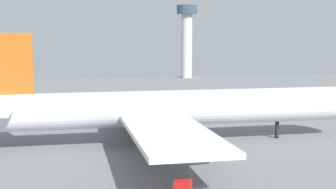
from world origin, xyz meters
TOP-DOWN VIEW (x-y plane):
  - ground_plane at (0.00, 0.00)m, footprint 275.30×275.30m
  - cargo_airplane at (-0.45, 0.00)m, footprint 68.82×61.74m
  - safety_cone_nose at (30.97, -0.85)m, footprint 0.45×0.45m
  - control_tower at (36.65, 131.98)m, footprint 9.29×9.29m

SIDE VIEW (x-z plane):
  - ground_plane at x=0.00m, z-range 0.00..0.00m
  - safety_cone_nose at x=30.97m, z-range 0.00..0.64m
  - cargo_airplane at x=-0.45m, z-range -3.41..15.48m
  - control_tower at x=36.65m, z-range 3.43..36.46m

